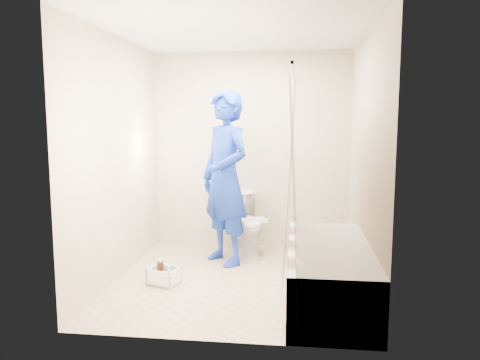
# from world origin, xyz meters

# --- Properties ---
(floor) EXTENTS (2.60, 2.60, 0.00)m
(floor) POSITION_xyz_m (0.00, 0.00, 0.00)
(floor) COLOR tan
(floor) RESTS_ON ground
(ceiling) EXTENTS (2.40, 2.60, 0.02)m
(ceiling) POSITION_xyz_m (0.00, 0.00, 2.40)
(ceiling) COLOR silver
(ceiling) RESTS_ON wall_back
(wall_back) EXTENTS (2.40, 0.02, 2.40)m
(wall_back) POSITION_xyz_m (0.00, 1.30, 1.20)
(wall_back) COLOR #BBB190
(wall_back) RESTS_ON ground
(wall_front) EXTENTS (2.40, 0.02, 2.40)m
(wall_front) POSITION_xyz_m (0.00, -1.30, 1.20)
(wall_front) COLOR #BBB190
(wall_front) RESTS_ON ground
(wall_left) EXTENTS (0.02, 2.60, 2.40)m
(wall_left) POSITION_xyz_m (-1.20, 0.00, 1.20)
(wall_left) COLOR #BBB190
(wall_left) RESTS_ON ground
(wall_right) EXTENTS (0.02, 2.60, 2.40)m
(wall_right) POSITION_xyz_m (1.20, 0.00, 1.20)
(wall_right) COLOR #BBB190
(wall_right) RESTS_ON ground
(bathtub) EXTENTS (0.70, 1.75, 0.50)m
(bathtub) POSITION_xyz_m (0.85, -0.43, 0.27)
(bathtub) COLOR white
(bathtub) RESTS_ON ground
(curtain_rod) EXTENTS (0.02, 1.90, 0.02)m
(curtain_rod) POSITION_xyz_m (0.52, -0.43, 1.95)
(curtain_rod) COLOR silver
(curtain_rod) RESTS_ON wall_back
(shower_curtain) EXTENTS (0.06, 1.75, 1.80)m
(shower_curtain) POSITION_xyz_m (0.52, -0.43, 1.02)
(shower_curtain) COLOR white
(shower_curtain) RESTS_ON curtain_rod
(toilet) EXTENTS (0.65, 0.81, 0.73)m
(toilet) POSITION_xyz_m (-0.04, 0.92, 0.36)
(toilet) COLOR silver
(toilet) RESTS_ON ground
(tank_lid) EXTENTS (0.48, 0.35, 0.03)m
(tank_lid) POSITION_xyz_m (0.00, 0.81, 0.43)
(tank_lid) COLOR white
(tank_lid) RESTS_ON toilet
(tank_internals) EXTENTS (0.17, 0.10, 0.24)m
(tank_internals) POSITION_xyz_m (-0.16, 1.08, 0.71)
(tank_internals) COLOR black
(tank_internals) RESTS_ON toilet
(plumber) EXTENTS (0.81, 0.81, 1.89)m
(plumber) POSITION_xyz_m (-0.22, 0.57, 0.95)
(plumber) COLOR #0F3B98
(plumber) RESTS_ON ground
(cleaning_caddy) EXTENTS (0.32, 0.29, 0.21)m
(cleaning_caddy) POSITION_xyz_m (-0.69, -0.21, 0.08)
(cleaning_caddy) COLOR white
(cleaning_caddy) RESTS_ON ground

